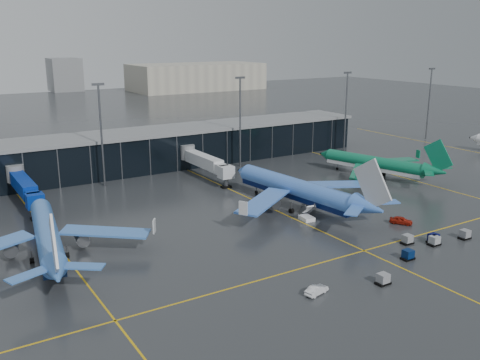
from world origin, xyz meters
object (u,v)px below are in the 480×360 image
airliner_arkefly (46,221)px  airliner_klm_near (296,177)px  airliner_aer_lingus (374,155)px  baggage_carts (423,247)px  service_van_white (317,290)px  mobile_airstair (307,216)px  service_van_red (401,220)px

airliner_arkefly → airliner_klm_near: size_ratio=0.91×
airliner_aer_lingus → baggage_carts: (-30.22, -41.71, -5.09)m
airliner_aer_lingus → service_van_white: bearing=-156.9°
airliner_arkefly → mobile_airstair: bearing=-1.6°
service_van_red → service_van_white: (-33.80, -14.41, -0.08)m
service_van_white → airliner_arkefly: bearing=27.2°
baggage_carts → service_van_red: (7.64, 11.82, -0.01)m
mobile_airstair → airliner_klm_near: bearing=76.7°
airliner_klm_near → baggage_carts: bearing=-88.7°
airliner_klm_near → airliner_aer_lingus: airliner_klm_near is taller
airliner_aer_lingus → service_van_red: 37.80m
mobile_airstair → service_van_white: (-19.27, -26.21, -0.10)m
mobile_airstair → service_van_red: mobile_airstair is taller
service_van_white → service_van_red: bearing=-80.0°
service_van_red → mobile_airstair: bearing=107.3°
airliner_klm_near → service_van_white: (-22.21, -33.98, -6.28)m
mobile_airstair → service_van_white: size_ratio=0.85×
airliner_klm_near → service_van_white: size_ratio=11.08×
airliner_aer_lingus → baggage_carts: size_ratio=1.31×
service_van_red → service_van_white: size_ratio=1.08×
baggage_carts → service_van_white: bearing=-174.3°
airliner_arkefly → mobile_airstair: size_ratio=11.85×
airliner_arkefly → airliner_aer_lingus: bearing=14.7°
baggage_carts → service_van_red: 14.07m
mobile_airstair → airliner_aer_lingus: bearing=33.4°
airliner_arkefly → mobile_airstair: 50.12m
airliner_aer_lingus → service_van_red: (-22.57, -29.89, -5.09)m
service_van_red → service_van_white: 36.74m
airliner_aer_lingus → baggage_carts: bearing=-141.0°
airliner_aer_lingus → service_van_red: size_ratio=8.60×
airliner_aer_lingus → service_van_white: (-56.37, -44.30, -5.17)m
airliner_aer_lingus → mobile_airstair: size_ratio=11.01×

